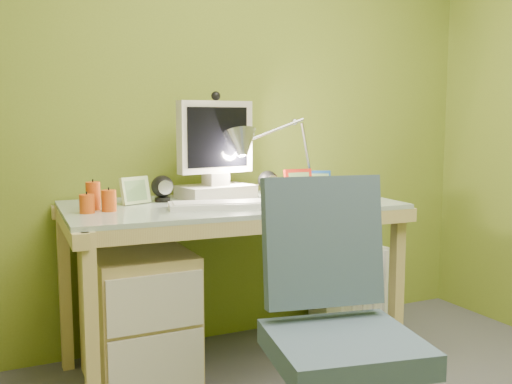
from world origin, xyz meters
name	(u,v)px	position (x,y,z in m)	size (l,w,h in m)	color
wall_back	(205,111)	(0.00, 1.60, 1.20)	(3.20, 0.01, 2.40)	olive
desk	(231,287)	(-0.04, 1.18, 0.39)	(1.46, 0.73, 0.78)	tan
monitor	(215,145)	(-0.04, 1.36, 1.04)	(0.37, 0.21, 0.50)	beige
speaker_left	(162,188)	(-0.31, 1.34, 0.84)	(0.10, 0.10, 0.12)	black
speaker_right	(268,183)	(0.23, 1.34, 0.84)	(0.10, 0.10, 0.12)	black
keyboard	(226,205)	(-0.12, 1.04, 0.80)	(0.48, 0.15, 0.02)	silver
mousepad	(319,201)	(0.34, 1.04, 0.79)	(0.25, 0.17, 0.01)	#D65621
mouse	(319,197)	(0.34, 1.04, 0.80)	(0.11, 0.07, 0.04)	white
amber_tumbler	(274,192)	(0.14, 1.10, 0.83)	(0.07, 0.07, 0.09)	#955115
candle_cluster	(95,197)	(-0.64, 1.19, 0.84)	(0.16, 0.14, 0.12)	#CE4B11
photo_frame_red	(298,182)	(0.38, 1.30, 0.85)	(0.15, 0.02, 0.13)	red
photo_frame_blue	(318,181)	(0.52, 1.34, 0.84)	(0.13, 0.02, 0.11)	#154495
photo_frame_green	(135,190)	(-0.44, 1.32, 0.84)	(0.14, 0.02, 0.12)	#C3DE98
desk_lamp	(298,139)	(0.41, 1.36, 1.06)	(0.51, 0.22, 0.55)	silver
task_chair	(344,344)	(-0.07, 0.21, 0.46)	(0.51, 0.51, 0.93)	#3B4F61
radiator	(349,286)	(0.80, 1.46, 0.22)	(0.43, 0.17, 0.43)	silver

